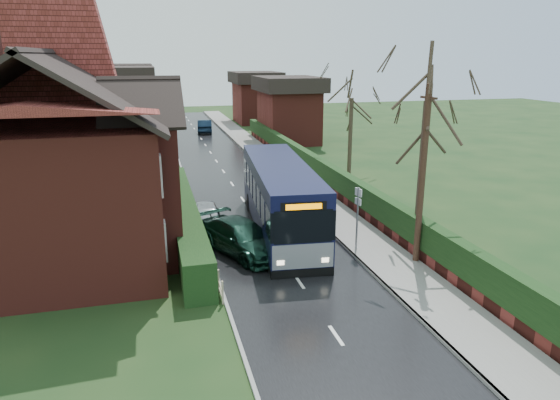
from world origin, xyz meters
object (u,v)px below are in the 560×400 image
object	(u,v)px
brick_house	(71,151)
car_silver	(206,218)
car_green	(242,237)
telegraph_pole	(422,177)
bus_stop_sign	(358,210)
bus	(280,198)

from	to	relation	value
brick_house	car_silver	size ratio (longest dim) A/B	3.65
brick_house	car_green	size ratio (longest dim) A/B	2.89
car_silver	telegraph_pole	xyz separation A→B (m)	(8.14, -6.40, 3.11)
bus_stop_sign	telegraph_pole	world-z (taller)	telegraph_pole
car_green	telegraph_pole	distance (m)	8.16
brick_house	bus_stop_sign	distance (m)	13.12
car_green	bus_stop_sign	xyz separation A→B (m)	(5.04, -1.07, 1.22)
bus	telegraph_pole	size ratio (longest dim) A/B	1.54
bus_stop_sign	brick_house	bearing A→B (deg)	147.66
bus	car_silver	distance (m)	3.87
bus	car_green	xyz separation A→B (m)	(-2.40, -2.37, -0.98)
bus	bus_stop_sign	bearing A→B (deg)	-46.86
car_green	bus_stop_sign	distance (m)	5.29
bus	car_silver	xyz separation A→B (m)	(-3.60, 1.01, -1.02)
bus	bus_stop_sign	xyz separation A→B (m)	(2.64, -3.44, 0.25)
brick_house	telegraph_pole	distance (m)	15.40
brick_house	car_silver	xyz separation A→B (m)	(5.93, 0.19, -3.69)
bus	telegraph_pole	bearing A→B (deg)	-44.27
brick_house	bus	bearing A→B (deg)	-4.95
bus_stop_sign	car_green	bearing A→B (deg)	154.95
car_green	bus_stop_sign	world-z (taller)	bus_stop_sign
brick_house	telegraph_pole	world-z (taller)	brick_house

